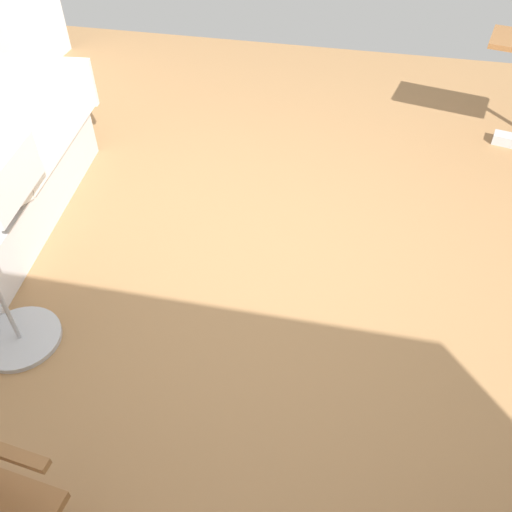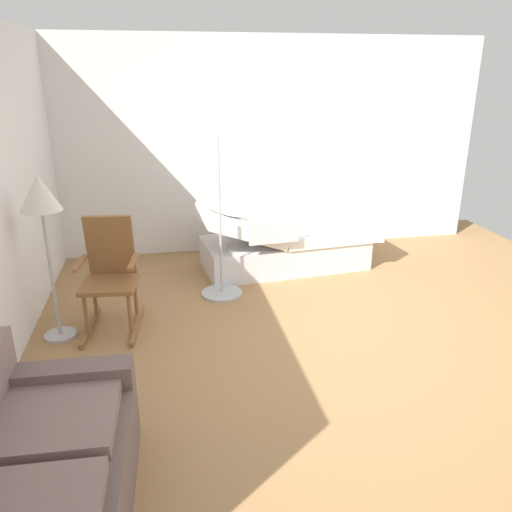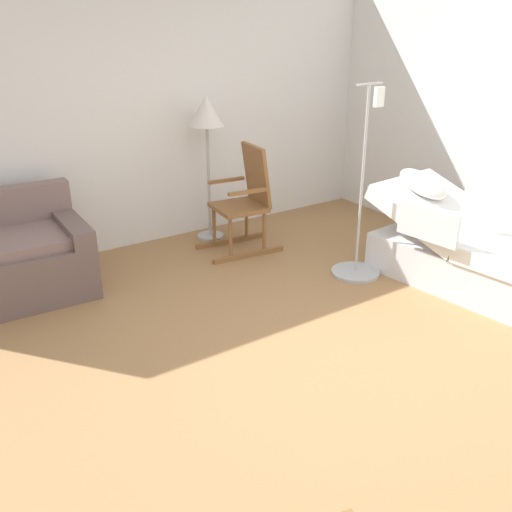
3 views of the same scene
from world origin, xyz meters
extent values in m
plane|color=#9E7247|center=(0.00, 0.00, 0.00)|extent=(6.78, 6.78, 0.00)
cube|color=white|center=(2.76, 0.00, 1.35)|extent=(0.10, 5.60, 2.70)
cube|color=silver|center=(1.94, 0.02, 0.17)|extent=(1.07, 2.01, 0.35)
cube|color=white|center=(1.99, -0.45, 0.42)|extent=(1.03, 1.24, 0.14)
cube|color=white|center=(1.88, 0.56, 0.58)|extent=(1.00, 1.03, 0.45)
ellipsoid|color=white|center=(1.86, 0.74, 0.78)|extent=(0.39, 0.53, 0.29)
cube|color=silver|center=(1.41, 0.27, 0.63)|extent=(0.09, 0.56, 0.28)
cube|color=silver|center=(2.41, 0.37, 0.63)|extent=(0.09, 0.56, 0.28)
cube|color=silver|center=(2.05, -1.05, 0.53)|extent=(0.95, 0.15, 0.36)
cylinder|color=black|center=(1.50, 0.77, 0.05)|extent=(0.10, 0.10, 0.10)
cylinder|color=black|center=(2.22, 0.85, 0.05)|extent=(0.10, 0.10, 0.10)
cylinder|color=black|center=(1.66, -0.81, 0.05)|extent=(0.10, 0.10, 0.10)
cylinder|color=black|center=(2.38, -0.74, 0.05)|extent=(0.10, 0.10, 0.10)
cube|color=#68534F|center=(-1.64, 2.14, 0.23)|extent=(1.63, 0.91, 0.45)
cube|color=#7F6660|center=(-1.27, 2.09, 0.49)|extent=(0.70, 0.67, 0.10)
cube|color=#68534F|center=(-0.93, 2.11, 0.30)|extent=(0.21, 0.86, 0.60)
cube|color=brown|center=(0.68, 2.18, 0.03)|extent=(0.76, 0.12, 0.05)
cube|color=brown|center=(0.64, 1.75, 0.03)|extent=(0.76, 0.12, 0.05)
cylinder|color=brown|center=(0.46, 1.79, 0.25)|extent=(0.04, 0.04, 0.40)
cylinder|color=brown|center=(0.50, 2.17, 0.25)|extent=(0.04, 0.04, 0.40)
cylinder|color=brown|center=(0.82, 1.75, 0.25)|extent=(0.04, 0.04, 0.40)
cylinder|color=brown|center=(0.87, 2.13, 0.25)|extent=(0.04, 0.04, 0.40)
cube|color=brown|center=(0.66, 1.96, 0.45)|extent=(0.51, 0.53, 0.04)
cube|color=brown|center=(0.86, 1.94, 0.75)|extent=(0.16, 0.44, 0.60)
cube|color=brown|center=(0.62, 1.74, 0.67)|extent=(0.39, 0.08, 0.03)
cube|color=brown|center=(0.67, 2.19, 0.67)|extent=(0.39, 0.08, 0.03)
cylinder|color=#B2B5BA|center=(0.60, 2.43, 0.01)|extent=(0.28, 0.28, 0.03)
cylinder|color=#B2B5BA|center=(0.60, 2.43, 0.60)|extent=(0.03, 0.03, 1.15)
cone|color=silver|center=(0.60, 2.43, 1.33)|extent=(0.34, 0.34, 0.30)
cylinder|color=#B2B5BA|center=(1.24, 0.87, 0.01)|extent=(0.44, 0.44, 0.03)
cylinder|color=#B2B5BA|center=(1.24, 0.87, 0.85)|extent=(0.02, 0.02, 1.65)
cube|color=#B2B5BA|center=(1.24, 0.87, 1.68)|extent=(0.28, 0.02, 0.02)
cube|color=white|center=(1.36, 0.87, 1.57)|extent=(0.09, 0.04, 0.16)
camera|label=1|loc=(-0.40, 2.40, 2.38)|focal=37.96mm
camera|label=2|loc=(-3.72, 1.45, 2.27)|focal=35.45mm
camera|label=3|loc=(-2.16, -2.53, 2.18)|focal=39.75mm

